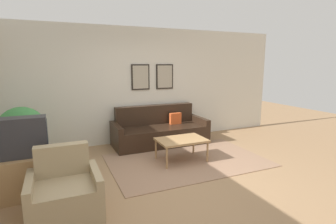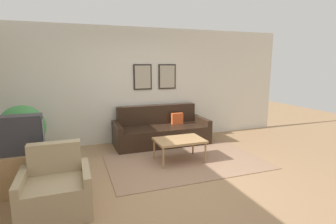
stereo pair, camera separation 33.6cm
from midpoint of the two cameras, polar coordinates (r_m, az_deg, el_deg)
ground_plane at (r=4.36m, az=2.61°, el=-14.81°), size 16.00×16.00×0.00m
area_rug at (r=5.19m, az=5.60°, el=-10.52°), size 2.95×1.92×0.01m
wall_back at (r=6.29m, az=-5.88°, el=5.77°), size 8.00×0.09×2.70m
couch at (r=6.18m, az=0.02°, el=-4.19°), size 2.18×0.90×0.88m
coffee_table at (r=5.06m, az=4.40°, el=-6.35°), size 0.93×0.62×0.44m
tv_stand at (r=4.39m, az=-27.01°, el=-11.65°), size 0.72×0.50×0.59m
tv at (r=4.22m, az=-27.62°, el=-4.41°), size 0.62×0.28×0.56m
armchair at (r=3.70m, az=-20.77°, el=-15.60°), size 0.84×0.76×0.83m
potted_plant_tall at (r=4.96m, az=-27.45°, el=-3.42°), size 0.75×0.75×1.18m
potted_plant_by_window at (r=5.72m, az=-26.14°, el=-4.50°), size 0.50×0.50×0.76m
potted_plant_small at (r=5.24m, az=-27.30°, el=-5.43°), size 0.52×0.52×0.82m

